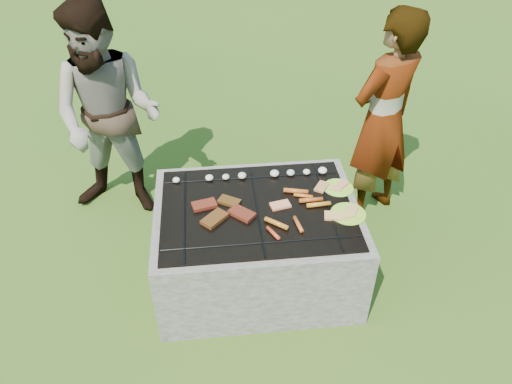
# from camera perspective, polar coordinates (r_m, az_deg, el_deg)

# --- Properties ---
(lawn) EXTENTS (60.00, 60.00, 0.00)m
(lawn) POSITION_cam_1_polar(r_m,az_deg,el_deg) (3.57, 0.09, -9.35)
(lawn) COLOR #274B12
(lawn) RESTS_ON ground
(fire_pit) EXTENTS (1.30, 1.00, 0.62)m
(fire_pit) POSITION_cam_1_polar(r_m,az_deg,el_deg) (3.37, 0.09, -6.12)
(fire_pit) COLOR #A49B91
(fire_pit) RESTS_ON ground
(mushrooms) EXTENTS (1.05, 0.06, 0.04)m
(mushrooms) POSITION_cam_1_polar(r_m,az_deg,el_deg) (3.40, 0.73, 2.04)
(mushrooms) COLOR white
(mushrooms) RESTS_ON fire_pit
(pork_slabs) EXTENTS (0.40, 0.32, 0.02)m
(pork_slabs) POSITION_cam_1_polar(r_m,az_deg,el_deg) (3.12, -3.85, -2.15)
(pork_slabs) COLOR maroon
(pork_slabs) RESTS_ON fire_pit
(sausages) EXTENTS (0.44, 0.47, 0.03)m
(sausages) POSITION_cam_1_polar(r_m,az_deg,el_deg) (3.13, 4.81, -1.85)
(sausages) COLOR orange
(sausages) RESTS_ON fire_pit
(bread_on_grate) EXTENTS (0.46, 0.42, 0.02)m
(bread_on_grate) POSITION_cam_1_polar(r_m,az_deg,el_deg) (3.18, 6.47, -1.36)
(bread_on_grate) COLOR #EDB479
(bread_on_grate) RESTS_ON fire_pit
(plate_far) EXTENTS (0.24, 0.24, 0.03)m
(plate_far) POSITION_cam_1_polar(r_m,az_deg,el_deg) (3.36, 9.40, 0.48)
(plate_far) COLOR #D0FF3C
(plate_far) RESTS_ON fire_pit
(plate_near) EXTENTS (0.26, 0.26, 0.03)m
(plate_near) POSITION_cam_1_polar(r_m,az_deg,el_deg) (3.16, 10.51, -2.47)
(plate_near) COLOR #E1FF3C
(plate_near) RESTS_ON fire_pit
(cook) EXTENTS (0.71, 0.63, 1.64)m
(cook) POSITION_cam_1_polar(r_m,az_deg,el_deg) (3.75, 14.30, 7.96)
(cook) COLOR gray
(cook) RESTS_ON ground
(bystander) EXTENTS (0.94, 0.81, 1.66)m
(bystander) POSITION_cam_1_polar(r_m,az_deg,el_deg) (3.80, -16.47, 8.23)
(bystander) COLOR #A59789
(bystander) RESTS_ON ground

